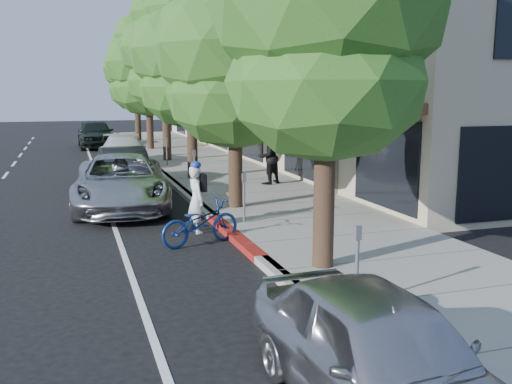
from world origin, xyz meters
name	(u,v)px	position (x,y,z in m)	size (l,w,h in m)	color
ground	(247,250)	(0.00, 0.00, 0.00)	(120.00, 120.00, 0.00)	black
sidewalk	(242,185)	(2.30, 8.00, 0.07)	(4.60, 56.00, 0.15)	gray
curb	(180,189)	(0.00, 8.00, 0.07)	(0.30, 56.00, 0.15)	#9E998E
curb_red_segment	(234,236)	(0.00, 1.00, 0.07)	(0.32, 4.00, 0.15)	maroon
storefront_building	(316,90)	(9.60, 18.00, 3.50)	(10.00, 36.00, 7.00)	tan
street_tree_0	(328,10)	(0.90, -2.00, 4.85)	(4.35, 4.35, 7.72)	black
street_tree_1	(235,51)	(0.90, 4.00, 4.54)	(4.60, 4.60, 7.39)	black
street_tree_2	(191,54)	(0.90, 10.00, 4.84)	(4.68, 4.68, 7.80)	black
street_tree_3	(165,51)	(0.90, 16.00, 5.30)	(4.31, 4.31, 8.31)	black
street_tree_4	(148,65)	(0.90, 22.00, 4.96)	(4.95, 4.95, 8.04)	black
street_tree_5	(136,70)	(0.90, 28.00, 4.87)	(4.49, 4.49, 7.79)	black
cyclist	(196,199)	(-0.70, 1.91, 0.83)	(0.60, 0.40, 1.66)	silver
bicycle	(200,223)	(-0.86, 0.77, 0.51)	(0.68, 1.95, 1.02)	navy
silver_suv	(121,182)	(-2.20, 5.50, 0.79)	(2.64, 5.72, 1.59)	#ACADB1
dark_sedan	(124,168)	(-1.78, 9.00, 0.74)	(1.56, 4.46, 1.47)	black
white_pickup	(123,152)	(-1.27, 15.00, 0.72)	(2.01, 4.94, 1.43)	white
dark_suv_far	(95,134)	(-2.05, 25.10, 0.87)	(2.05, 5.10, 1.74)	black
near_car_a	(381,356)	(-0.60, -6.69, 0.71)	(1.67, 4.16, 1.42)	#AAA9AE
pedestrian	(268,157)	(3.14, 7.60, 1.14)	(0.96, 0.75, 1.97)	black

